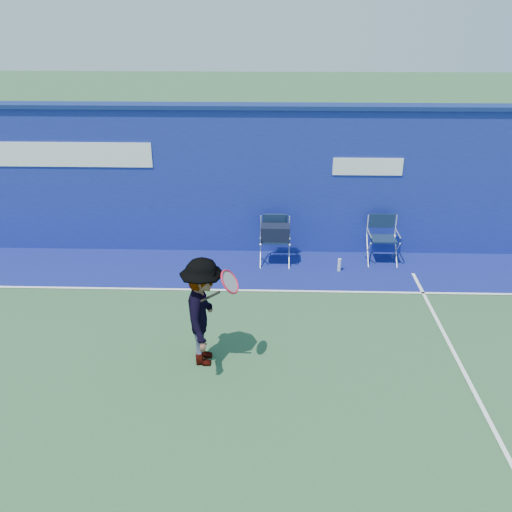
{
  "coord_description": "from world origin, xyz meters",
  "views": [
    {
      "loc": [
        1.68,
        -5.68,
        4.84
      ],
      "look_at": [
        1.43,
        2.6,
        1.0
      ],
      "focal_mm": 38.0,
      "sensor_mm": 36.0,
      "label": 1
    }
  ],
  "objects_px": {
    "water_bottle": "(339,265)",
    "directors_chair_right": "(382,248)",
    "tennis_player": "(204,312)",
    "directors_chair_left": "(275,244)"
  },
  "relations": [
    {
      "from": "directors_chair_left",
      "to": "tennis_player",
      "type": "distance_m",
      "value": 3.59
    },
    {
      "from": "tennis_player",
      "to": "water_bottle",
      "type": "bearing_deg",
      "value": 52.98
    },
    {
      "from": "water_bottle",
      "to": "directors_chair_right",
      "type": "bearing_deg",
      "value": 26.55
    },
    {
      "from": "directors_chair_left",
      "to": "directors_chair_right",
      "type": "bearing_deg",
      "value": 3.36
    },
    {
      "from": "water_bottle",
      "to": "tennis_player",
      "type": "height_order",
      "value": "tennis_player"
    },
    {
      "from": "tennis_player",
      "to": "directors_chair_left",
      "type": "bearing_deg",
      "value": 73.09
    },
    {
      "from": "directors_chair_right",
      "to": "tennis_player",
      "type": "relative_size",
      "value": 0.58
    },
    {
      "from": "directors_chair_right",
      "to": "tennis_player",
      "type": "distance_m",
      "value": 4.83
    },
    {
      "from": "directors_chair_left",
      "to": "tennis_player",
      "type": "height_order",
      "value": "tennis_player"
    },
    {
      "from": "directors_chair_left",
      "to": "tennis_player",
      "type": "bearing_deg",
      "value": -106.91
    }
  ]
}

